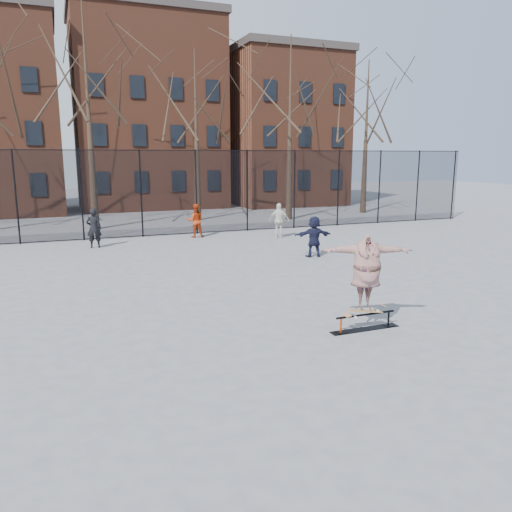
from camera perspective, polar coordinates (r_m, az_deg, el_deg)
name	(u,v)px	position (r m, az deg, el deg)	size (l,w,h in m)	color
ground	(290,315)	(12.00, 3.93, -6.73)	(100.00, 100.00, 0.00)	slate
skate_rail	(365,323)	(11.23, 12.37, -7.51)	(1.65, 0.25, 0.36)	black
skateboard	(365,311)	(11.13, 12.31, -6.20)	(0.88, 0.21, 0.10)	#98623D
skater	(366,273)	(10.90, 12.51, -1.90)	(1.98, 0.54, 1.61)	#563A92
bystander_black	(94,228)	(21.43, -18.04, 3.04)	(0.59, 0.39, 1.62)	black
bystander_red	(196,221)	(23.21, -6.93, 4.03)	(0.75, 0.59, 1.55)	#A7310E
bystander_white	(279,221)	(22.93, 2.67, 4.07)	(0.93, 0.39, 1.59)	silver
bystander_navy	(314,237)	(18.68, 6.64, 2.22)	(1.42, 0.45, 1.53)	#181931
fence	(171,192)	(23.85, -9.69, 7.25)	(34.03, 0.07, 4.00)	black
tree_row	(146,84)	(28.06, -12.44, 18.61)	(33.66, 7.46, 10.67)	black
rowhouses	(140,121)	(36.79, -13.14, 14.80)	(29.00, 7.00, 13.00)	brown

